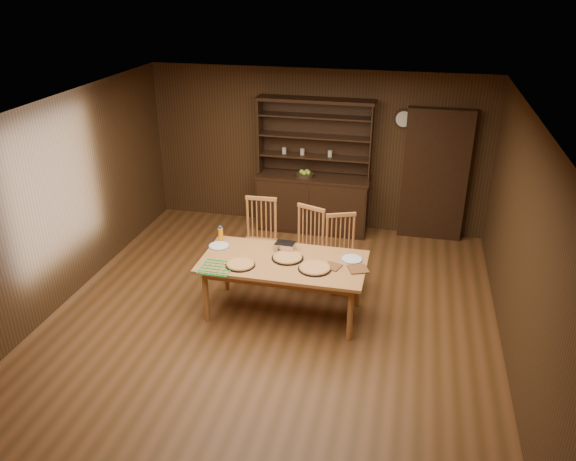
% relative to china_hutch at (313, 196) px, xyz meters
% --- Properties ---
extents(floor, '(6.00, 6.00, 0.00)m').
position_rel_china_hutch_xyz_m(floor, '(0.00, -2.75, -0.60)').
color(floor, brown).
rests_on(floor, ground).
extents(room_shell, '(6.00, 6.00, 6.00)m').
position_rel_china_hutch_xyz_m(room_shell, '(0.00, -2.75, 0.98)').
color(room_shell, white).
rests_on(room_shell, floor).
extents(china_hutch, '(1.84, 0.52, 2.17)m').
position_rel_china_hutch_xyz_m(china_hutch, '(0.00, 0.00, 0.00)').
color(china_hutch, black).
rests_on(china_hutch, floor).
extents(doorway, '(1.00, 0.18, 2.10)m').
position_rel_china_hutch_xyz_m(doorway, '(1.90, 0.15, 0.45)').
color(doorway, black).
rests_on(doorway, floor).
extents(wall_clock, '(0.30, 0.05, 0.30)m').
position_rel_china_hutch_xyz_m(wall_clock, '(1.35, 0.20, 1.30)').
color(wall_clock, black).
rests_on(wall_clock, room_shell).
extents(dining_table, '(2.01, 1.01, 0.75)m').
position_rel_china_hutch_xyz_m(dining_table, '(0.11, -2.59, 0.08)').
color(dining_table, '#C17F43').
rests_on(dining_table, floor).
extents(chair_left, '(0.48, 0.46, 1.13)m').
position_rel_china_hutch_xyz_m(chair_left, '(-0.44, -1.64, 0.01)').
color(chair_left, '#C68344').
rests_on(chair_left, floor).
extents(chair_center, '(0.57, 0.56, 1.09)m').
position_rel_china_hutch_xyz_m(chair_center, '(0.24, -1.71, -0.02)').
color(chair_center, '#C68344').
rests_on(chair_center, floor).
extents(chair_right, '(0.55, 0.53, 1.04)m').
position_rel_china_hutch_xyz_m(chair_right, '(0.72, -1.74, -0.04)').
color(chair_right, '#C68344').
rests_on(chair_right, floor).
extents(pizza_left, '(0.36, 0.36, 0.04)m').
position_rel_china_hutch_xyz_m(pizza_left, '(-0.36, -2.83, 0.17)').
color(pizza_left, black).
rests_on(pizza_left, dining_table).
extents(pizza_right, '(0.40, 0.40, 0.04)m').
position_rel_china_hutch_xyz_m(pizza_right, '(0.53, -2.71, 0.17)').
color(pizza_right, black).
rests_on(pizza_right, dining_table).
extents(pizza_center, '(0.40, 0.40, 0.04)m').
position_rel_china_hutch_xyz_m(pizza_center, '(0.15, -2.53, 0.17)').
color(pizza_center, black).
rests_on(pizza_center, dining_table).
extents(cooling_rack, '(0.39, 0.39, 0.02)m').
position_rel_china_hutch_xyz_m(cooling_rack, '(-0.62, -2.95, 0.16)').
color(cooling_rack, '#0DAE4A').
rests_on(cooling_rack, dining_table).
extents(plate_left, '(0.27, 0.27, 0.02)m').
position_rel_china_hutch_xyz_m(plate_left, '(-0.78, -2.40, 0.16)').
color(plate_left, silver).
rests_on(plate_left, dining_table).
extents(plate_right, '(0.26, 0.26, 0.02)m').
position_rel_china_hutch_xyz_m(plate_right, '(0.93, -2.38, 0.16)').
color(plate_right, silver).
rests_on(plate_right, dining_table).
extents(foil_dish, '(0.25, 0.19, 0.10)m').
position_rel_china_hutch_xyz_m(foil_dish, '(0.07, -2.30, 0.20)').
color(foil_dish, white).
rests_on(foil_dish, dining_table).
extents(juice_bottle, '(0.06, 0.06, 0.21)m').
position_rel_china_hutch_xyz_m(juice_bottle, '(-0.81, -2.24, 0.25)').
color(juice_bottle, orange).
rests_on(juice_bottle, dining_table).
extents(pot_holder_a, '(0.29, 0.29, 0.02)m').
position_rel_china_hutch_xyz_m(pot_holder_a, '(1.03, -2.61, 0.16)').
color(pot_holder_a, '#B0141D').
rests_on(pot_holder_a, dining_table).
extents(pot_holder_b, '(0.24, 0.24, 0.01)m').
position_rel_china_hutch_xyz_m(pot_holder_b, '(0.72, -2.61, 0.16)').
color(pot_holder_b, '#B0141D').
rests_on(pot_holder_b, dining_table).
extents(fruit_bowl, '(0.29, 0.29, 0.12)m').
position_rel_china_hutch_xyz_m(fruit_bowl, '(-0.13, -0.07, 0.39)').
color(fruit_bowl, black).
rests_on(fruit_bowl, china_hutch).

